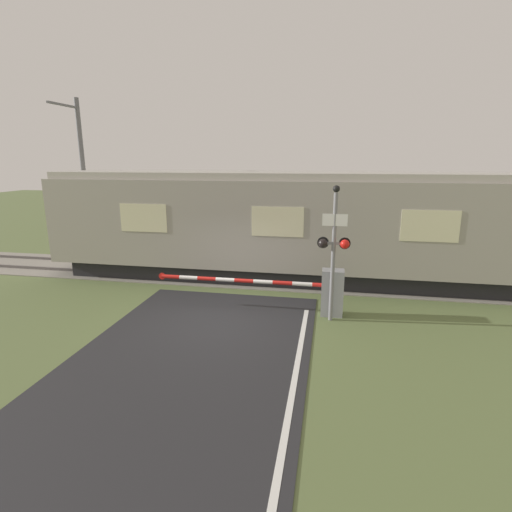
% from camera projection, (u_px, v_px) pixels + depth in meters
% --- Properties ---
extents(ground_plane, '(80.00, 80.00, 0.00)m').
position_uv_depth(ground_plane, '(219.00, 318.00, 10.98)').
color(ground_plane, '#5B6B3D').
extents(track_bed, '(36.00, 3.20, 0.13)m').
position_uv_depth(track_bed, '(249.00, 275.00, 14.96)').
color(track_bed, gray).
rests_on(track_bed, ground_plane).
extents(train, '(16.72, 3.06, 3.83)m').
position_uv_depth(train, '(283.00, 225.00, 14.27)').
color(train, black).
rests_on(train, ground_plane).
extents(crossing_barrier, '(5.42, 0.44, 1.31)m').
position_uv_depth(crossing_barrier, '(319.00, 291.00, 11.13)').
color(crossing_barrier, gray).
rests_on(crossing_barrier, ground_plane).
extents(signal_post, '(0.86, 0.26, 3.63)m').
position_uv_depth(signal_post, '(334.00, 246.00, 10.38)').
color(signal_post, gray).
rests_on(signal_post, ground_plane).
extents(catenary_pole, '(0.20, 1.90, 6.74)m').
position_uv_depth(catenary_pole, '(83.00, 177.00, 17.19)').
color(catenary_pole, slate).
rests_on(catenary_pole, ground_plane).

